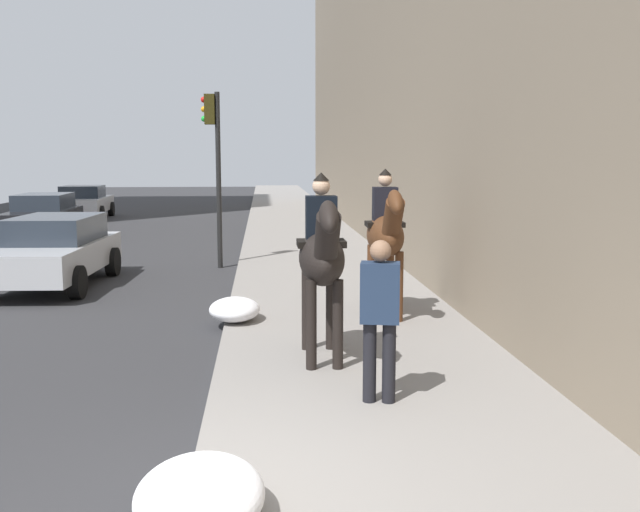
{
  "coord_description": "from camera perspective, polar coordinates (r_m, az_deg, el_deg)",
  "views": [
    {
      "loc": [
        -4.95,
        -0.61,
        2.65
      ],
      "look_at": [
        4.0,
        -1.33,
        1.4
      ],
      "focal_mm": 39.89,
      "sensor_mm": 36.0,
      "label": 1
    }
  ],
  "objects": [
    {
      "name": "sidewalk_slab",
      "position": [
        5.73,
        9.45,
        -19.04
      ],
      "size": [
        120.0,
        3.8,
        0.12
      ],
      "primitive_type": "cube",
      "color": "gray",
      "rests_on": "ground"
    },
    {
      "name": "pedestrian_greeting",
      "position": [
        7.33,
        4.82,
        -4.35
      ],
      "size": [
        0.33,
        0.44,
        1.7
      ],
      "rotation": [
        0.0,
        0.0,
        -0.19
      ],
      "color": "black",
      "rests_on": "sidewalk_slab"
    },
    {
      "name": "mounted_horse_near",
      "position": [
        8.75,
        0.16,
        -0.01
      ],
      "size": [
        2.15,
        0.6,
        2.35
      ],
      "rotation": [
        0.0,
        0.0,
        3.14
      ],
      "color": "black",
      "rests_on": "sidewalk_slab"
    },
    {
      "name": "car_far_lane",
      "position": [
        25.39,
        -21.32,
        3.11
      ],
      "size": [
        4.46,
        2.13,
        1.44
      ],
      "rotation": [
        0.0,
        0.0,
        3.19
      ],
      "color": "black",
      "rests_on": "ground"
    },
    {
      "name": "snow_pile_near",
      "position": [
        5.27,
        -9.62,
        -18.4
      ],
      "size": [
        1.18,
        0.91,
        0.41
      ],
      "primitive_type": "ellipsoid",
      "color": "white",
      "rests_on": "sidewalk_slab"
    },
    {
      "name": "snow_pile_far",
      "position": [
        11.19,
        -6.87,
        -4.27
      ],
      "size": [
        1.03,
        0.79,
        0.36
      ],
      "primitive_type": "ellipsoid",
      "color": "white",
      "rests_on": "sidewalk_slab"
    },
    {
      "name": "traffic_light_near_curb",
      "position": [
        17.12,
        -8.46,
        8.25
      ],
      "size": [
        0.2,
        0.44,
        4.16
      ],
      "color": "black",
      "rests_on": "ground"
    },
    {
      "name": "car_near_lane",
      "position": [
        15.63,
        -20.55,
        0.46
      ],
      "size": [
        4.37,
        2.09,
        1.44
      ],
      "rotation": [
        0.0,
        0.0,
        3.1
      ],
      "color": "#B7BABF",
      "rests_on": "ground"
    },
    {
      "name": "mounted_horse_far",
      "position": [
        11.27,
        5.3,
        1.77
      ],
      "size": [
        2.15,
        0.61,
        2.35
      ],
      "rotation": [
        0.0,
        0.0,
        3.12
      ],
      "color": "#4C2B16",
      "rests_on": "sidewalk_slab"
    },
    {
      "name": "car_mid_lane",
      "position": [
        32.58,
        -18.41,
        4.16
      ],
      "size": [
        4.23,
        2.18,
        1.44
      ],
      "rotation": [
        0.0,
        0.0,
        0.04
      ],
      "color": "silver",
      "rests_on": "ground"
    }
  ]
}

